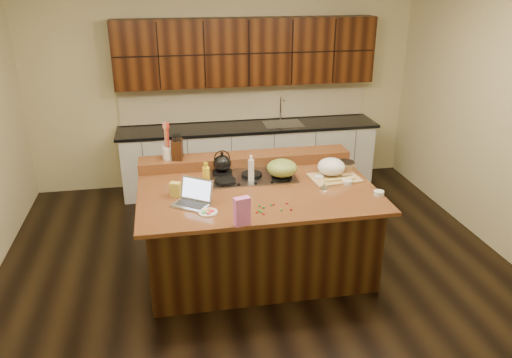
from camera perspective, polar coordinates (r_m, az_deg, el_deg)
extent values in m
cube|color=black|center=(5.52, 0.10, -9.88)|extent=(5.50, 5.00, 0.01)
cube|color=silver|center=(4.67, 0.12, 19.46)|extent=(5.50, 5.00, 0.01)
cube|color=beige|center=(7.32, -3.62, 9.79)|extent=(5.50, 0.01, 2.70)
cube|color=beige|center=(2.76, 10.16, -13.27)|extent=(5.50, 0.01, 2.70)
cube|color=beige|center=(6.06, 26.72, 4.73)|extent=(0.01, 5.00, 2.70)
cube|color=black|center=(5.30, 0.10, -5.81)|extent=(2.22, 1.42, 0.88)
cube|color=black|center=(5.10, 0.10, -1.25)|extent=(2.40, 1.60, 0.04)
cube|color=black|center=(5.71, -1.21, 2.26)|extent=(2.40, 0.30, 0.12)
cube|color=gray|center=(5.36, -0.50, 0.26)|extent=(0.92, 0.52, 0.02)
cylinder|color=black|center=(5.43, -3.86, 0.77)|extent=(0.22, 0.22, 0.03)
cylinder|color=black|center=(5.52, 2.33, 1.20)|extent=(0.22, 0.22, 0.03)
cylinder|color=black|center=(5.19, -3.50, -0.27)|extent=(0.22, 0.22, 0.03)
cylinder|color=black|center=(5.29, 2.95, 0.19)|extent=(0.22, 0.22, 0.03)
cylinder|color=black|center=(5.35, -0.50, 0.48)|extent=(0.22, 0.22, 0.03)
cube|color=silver|center=(7.30, -0.78, 2.42)|extent=(3.60, 0.62, 0.90)
cube|color=black|center=(7.15, -0.80, 5.96)|extent=(3.70, 0.66, 0.04)
cube|color=gray|center=(7.24, 3.12, 6.27)|extent=(0.55, 0.42, 0.01)
cylinder|color=gray|center=(7.36, 2.82, 8.04)|extent=(0.02, 0.02, 0.36)
cube|color=black|center=(7.07, -1.06, 14.33)|extent=(3.60, 0.34, 0.90)
cube|color=beige|center=(7.37, -1.23, 8.72)|extent=(3.60, 0.03, 0.50)
ellipsoid|color=black|center=(5.39, -3.89, 1.81)|extent=(0.20, 0.20, 0.18)
ellipsoid|color=olive|center=(5.25, 2.98, 1.27)|extent=(0.35, 0.35, 0.18)
cube|color=#B7B7BC|center=(4.75, -7.43, -2.94)|extent=(0.40, 0.38, 0.02)
cube|color=black|center=(4.74, -7.44, -2.83)|extent=(0.31, 0.27, 0.00)
cube|color=#B7B7BC|center=(4.79, -6.79, -1.14)|extent=(0.31, 0.25, 0.21)
cube|color=silver|center=(4.78, -6.83, -1.17)|extent=(0.28, 0.22, 0.18)
cylinder|color=yellow|center=(4.96, -5.70, -0.13)|extent=(0.09, 0.09, 0.27)
cylinder|color=silver|center=(5.18, -0.56, 0.88)|extent=(0.07, 0.07, 0.25)
cube|color=tan|center=(5.37, 8.96, 0.11)|extent=(0.54, 0.41, 0.02)
ellipsoid|color=white|center=(5.39, 8.58, 1.40)|extent=(0.30, 0.30, 0.18)
cube|color=#EDD872|center=(5.23, 8.45, -0.18)|extent=(0.11, 0.03, 0.03)
cube|color=#EDD872|center=(5.27, 9.59, -0.10)|extent=(0.11, 0.03, 0.03)
cube|color=#EDD872|center=(5.30, 10.72, -0.01)|extent=(0.11, 0.03, 0.03)
cylinder|color=gray|center=(5.39, 10.15, 0.29)|extent=(0.19, 0.08, 0.01)
cylinder|color=white|center=(5.06, 13.87, -1.58)|extent=(0.13, 0.13, 0.04)
cylinder|color=white|center=(5.32, 7.21, 0.12)|extent=(0.13, 0.13, 0.04)
cylinder|color=white|center=(5.26, 10.40, -0.37)|extent=(0.12, 0.12, 0.04)
cylinder|color=#996B3F|center=(5.60, 10.08, 1.33)|extent=(0.30, 0.30, 0.09)
cone|color=silver|center=(5.10, 7.78, -0.80)|extent=(0.10, 0.10, 0.07)
cube|color=#EC6FC9|center=(4.31, -1.61, -3.71)|extent=(0.15, 0.10, 0.26)
cylinder|color=white|center=(4.59, -5.52, -3.81)|extent=(0.20, 0.20, 0.01)
cube|color=gold|center=(4.95, -9.18, -1.17)|extent=(0.12, 0.11, 0.14)
cylinder|color=white|center=(5.59, -10.02, 2.91)|extent=(0.15, 0.15, 0.14)
cube|color=black|center=(5.58, -8.99, 3.35)|extent=(0.14, 0.19, 0.22)
ellipsoid|color=red|center=(4.53, 0.88, -4.00)|extent=(0.02, 0.02, 0.02)
ellipsoid|color=#198C26|center=(4.59, 0.38, -3.64)|extent=(0.02, 0.02, 0.02)
ellipsoid|color=red|center=(4.72, 2.03, -2.91)|extent=(0.02, 0.02, 0.02)
ellipsoid|color=#198C26|center=(4.51, -0.91, -4.14)|extent=(0.02, 0.02, 0.02)
ellipsoid|color=red|center=(4.56, 0.08, -3.84)|extent=(0.02, 0.02, 0.02)
ellipsoid|color=#198C26|center=(4.70, 1.77, -2.97)|extent=(0.02, 0.02, 0.02)
ellipsoid|color=red|center=(4.62, 4.04, -3.50)|extent=(0.02, 0.02, 0.02)
ellipsoid|color=#198C26|center=(4.69, 0.41, -3.07)|extent=(0.02, 0.02, 0.02)
ellipsoid|color=red|center=(4.70, -0.65, -3.00)|extent=(0.02, 0.02, 0.02)
ellipsoid|color=#198C26|center=(4.57, 0.64, -3.78)|extent=(0.02, 0.02, 0.02)
ellipsoid|color=red|center=(4.74, 3.53, -2.78)|extent=(0.02, 0.02, 0.02)
ellipsoid|color=#198C26|center=(4.65, 0.88, -3.28)|extent=(0.02, 0.02, 0.02)
ellipsoid|color=red|center=(4.70, -1.93, -3.00)|extent=(0.02, 0.02, 0.02)
ellipsoid|color=#198C26|center=(4.61, 2.92, -3.56)|extent=(0.02, 0.02, 0.02)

